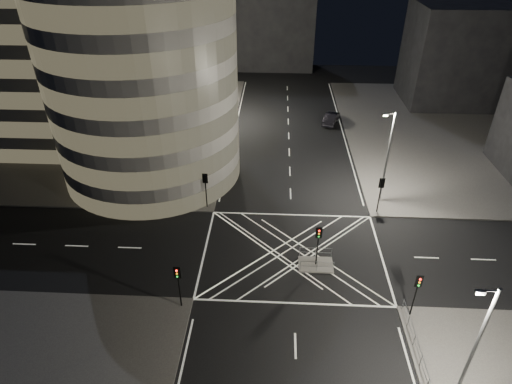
# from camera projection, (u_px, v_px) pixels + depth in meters

# --- Properties ---
(ground) EXTENTS (120.00, 120.00, 0.00)m
(ground) POSITION_uv_depth(u_px,v_px,m) (292.00, 253.00, 38.80)
(ground) COLOR black
(ground) RESTS_ON ground
(sidewalk_far_left) EXTENTS (42.00, 42.00, 0.15)m
(sidewalk_far_left) POSITION_uv_depth(u_px,v_px,m) (91.00, 125.00, 62.73)
(sidewalk_far_left) COLOR #4A4845
(sidewalk_far_left) RESTS_ON ground
(sidewalk_far_right) EXTENTS (42.00, 42.00, 0.15)m
(sidewalk_far_right) POSITION_uv_depth(u_px,v_px,m) (494.00, 134.00, 60.23)
(sidewalk_far_right) COLOR #4A4845
(sidewalk_far_right) RESTS_ON ground
(central_island) EXTENTS (3.00, 2.00, 0.15)m
(central_island) POSITION_uv_depth(u_px,v_px,m) (316.00, 265.00, 37.41)
(central_island) COLOR slate
(central_island) RESTS_ON ground
(office_tower_curved) EXTENTS (30.00, 29.00, 27.20)m
(office_tower_curved) POSITION_uv_depth(u_px,v_px,m) (112.00, 54.00, 48.64)
(office_tower_curved) COLOR gray
(office_tower_curved) RESTS_ON sidewalk_far_left
(office_block_rear) EXTENTS (24.00, 16.00, 22.00)m
(office_block_rear) POSITION_uv_depth(u_px,v_px,m) (154.00, 25.00, 69.08)
(office_block_rear) COLOR gray
(office_block_rear) RESTS_ON sidewalk_far_left
(building_right_far) EXTENTS (14.00, 12.00, 15.00)m
(building_right_far) POSITION_uv_depth(u_px,v_px,m) (455.00, 54.00, 67.22)
(building_right_far) COLOR black
(building_right_far) RESTS_ON sidewalk_far_right
(building_far_end) EXTENTS (18.00, 8.00, 18.00)m
(building_far_end) POSITION_uv_depth(u_px,v_px,m) (268.00, 21.00, 82.93)
(building_far_end) COLOR black
(building_far_end) RESTS_ON ground
(tree_a) EXTENTS (4.59, 4.59, 7.56)m
(tree_a) POSITION_uv_depth(u_px,v_px,m) (191.00, 155.00, 44.10)
(tree_a) COLOR black
(tree_a) RESTS_ON sidewalk_far_left
(tree_b) EXTENTS (5.24, 5.24, 8.39)m
(tree_b) POSITION_uv_depth(u_px,v_px,m) (200.00, 127.00, 48.90)
(tree_b) COLOR black
(tree_b) RESTS_ON sidewalk_far_left
(tree_c) EXTENTS (4.73, 4.73, 7.18)m
(tree_c) POSITION_uv_depth(u_px,v_px,m) (208.00, 114.00, 54.44)
(tree_c) COLOR black
(tree_c) RESTS_ON sidewalk_far_left
(tree_d) EXTENTS (4.80, 4.80, 8.17)m
(tree_d) POSITION_uv_depth(u_px,v_px,m) (214.00, 91.00, 58.98)
(tree_d) COLOR black
(tree_d) RESTS_ON sidewalk_far_left
(tree_e) EXTENTS (3.84, 3.84, 6.22)m
(tree_e) POSITION_uv_depth(u_px,v_px,m) (220.00, 87.00, 64.78)
(tree_e) COLOR black
(tree_e) RESTS_ON sidewalk_far_left
(traffic_signal_fl) EXTENTS (0.55, 0.22, 4.00)m
(traffic_signal_fl) POSITION_uv_depth(u_px,v_px,m) (206.00, 184.00, 43.33)
(traffic_signal_fl) COLOR black
(traffic_signal_fl) RESTS_ON sidewalk_far_left
(traffic_signal_nl) EXTENTS (0.55, 0.22, 4.00)m
(traffic_signal_nl) POSITION_uv_depth(u_px,v_px,m) (178.00, 279.00, 31.88)
(traffic_signal_nl) COLOR black
(traffic_signal_nl) RESTS_ON sidewalk_near_left
(traffic_signal_fr) EXTENTS (0.55, 0.22, 4.00)m
(traffic_signal_fr) POSITION_uv_depth(u_px,v_px,m) (381.00, 189.00, 42.57)
(traffic_signal_fr) COLOR black
(traffic_signal_fr) RESTS_ON sidewalk_far_right
(traffic_signal_nr) EXTENTS (0.55, 0.22, 4.00)m
(traffic_signal_nr) POSITION_uv_depth(u_px,v_px,m) (417.00, 288.00, 31.13)
(traffic_signal_nr) COLOR black
(traffic_signal_nr) RESTS_ON sidewalk_near_right
(traffic_signal_island) EXTENTS (0.55, 0.22, 4.00)m
(traffic_signal_island) POSITION_uv_depth(u_px,v_px,m) (318.00, 239.00, 35.88)
(traffic_signal_island) COLOR black
(traffic_signal_island) RESTS_ON central_island
(street_lamp_left_near) EXTENTS (1.25, 0.25, 10.00)m
(street_lamp_left_near) POSITION_uv_depth(u_px,v_px,m) (205.00, 138.00, 46.32)
(street_lamp_left_near) COLOR slate
(street_lamp_left_near) RESTS_ON sidewalk_far_left
(street_lamp_left_far) EXTENTS (1.25, 0.25, 10.00)m
(street_lamp_left_far) POSITION_uv_depth(u_px,v_px,m) (224.00, 84.00, 61.46)
(street_lamp_left_far) COLOR slate
(street_lamp_left_far) RESTS_ON sidewalk_far_left
(street_lamp_right_far) EXTENTS (1.25, 0.25, 10.00)m
(street_lamp_right_far) POSITION_uv_depth(u_px,v_px,m) (387.00, 155.00, 42.98)
(street_lamp_right_far) COLOR slate
(street_lamp_right_far) RESTS_ON sidewalk_far_right
(street_lamp_right_near) EXTENTS (1.25, 0.25, 10.00)m
(street_lamp_right_near) POSITION_uv_depth(u_px,v_px,m) (473.00, 349.00, 23.63)
(street_lamp_right_near) COLOR slate
(street_lamp_right_near) RESTS_ON sidewalk_near_right
(railing_near_right) EXTENTS (0.06, 11.70, 1.10)m
(railing_near_right) POSITION_uv_depth(u_px,v_px,m) (424.00, 372.00, 27.84)
(railing_near_right) COLOR slate
(railing_near_right) RESTS_ON sidewalk_near_right
(railing_island_south) EXTENTS (2.80, 0.06, 1.10)m
(railing_island_south) POSITION_uv_depth(u_px,v_px,m) (317.00, 266.00, 36.31)
(railing_island_south) COLOR slate
(railing_island_south) RESTS_ON central_island
(railing_island_north) EXTENTS (2.80, 0.06, 1.10)m
(railing_island_north) POSITION_uv_depth(u_px,v_px,m) (316.00, 252.00, 37.83)
(railing_island_north) COLOR slate
(railing_island_north) RESTS_ON central_island
(sedan) EXTENTS (3.16, 5.21, 1.62)m
(sedan) POSITION_uv_depth(u_px,v_px,m) (331.00, 118.00, 63.10)
(sedan) COLOR black
(sedan) RESTS_ON ground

